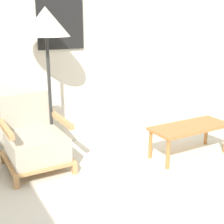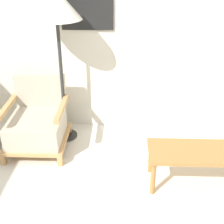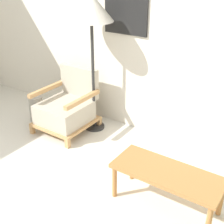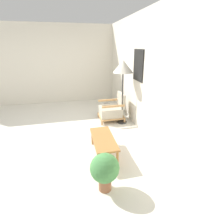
% 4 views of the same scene
% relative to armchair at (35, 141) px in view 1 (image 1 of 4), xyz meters
% --- Properties ---
extents(wall_back, '(8.00, 0.09, 2.70)m').
position_rel_armchair_xyz_m(wall_back, '(0.59, 0.55, 1.06)').
color(wall_back, silver).
rests_on(wall_back, ground_plane).
extents(armchair, '(0.64, 0.67, 0.76)m').
position_rel_armchair_xyz_m(armchair, '(0.00, 0.00, 0.00)').
color(armchair, tan).
rests_on(armchair, ground_plane).
extents(floor_lamp, '(0.51, 0.51, 1.66)m').
position_rel_armchair_xyz_m(floor_lamp, '(0.26, 0.22, 1.16)').
color(floor_lamp, '#2D2D2D').
rests_on(floor_lamp, ground_plane).
extents(coffee_table, '(0.95, 0.39, 0.37)m').
position_rel_armchair_xyz_m(coffee_table, '(1.64, -0.56, 0.02)').
color(coffee_table, '#B2753D').
rests_on(coffee_table, ground_plane).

